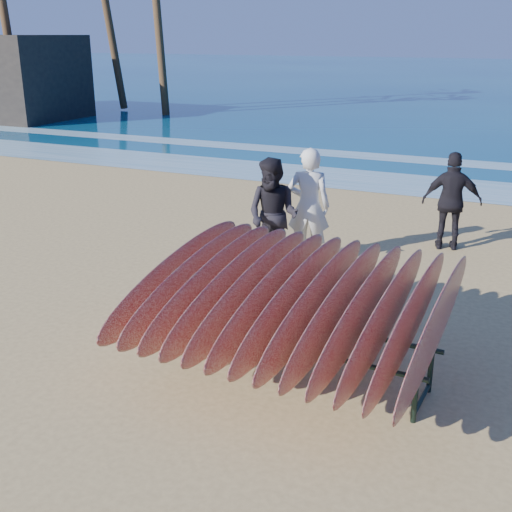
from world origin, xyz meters
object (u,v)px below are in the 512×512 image
object	(u,v)px
person_white	(309,206)
person_dark_b	(452,201)
surfboard_rack	(293,300)
person_dark_a	(273,215)

from	to	relation	value
person_white	person_dark_b	world-z (taller)	person_white
surfboard_rack	person_dark_b	distance (m)	5.43
surfboard_rack	person_dark_b	size ratio (longest dim) A/B	1.92
surfboard_rack	person_dark_a	bearing A→B (deg)	119.95
person_white	person_dark_a	size ratio (longest dim) A/B	1.06
person_white	person_dark_a	bearing A→B (deg)	45.67
surfboard_rack	person_white	xyz separation A→B (m)	(-1.14, 3.66, 0.06)
person_dark_a	person_dark_b	bearing A→B (deg)	48.08
surfboard_rack	person_dark_b	world-z (taller)	person_dark_b
person_dark_a	person_dark_b	distance (m)	3.36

